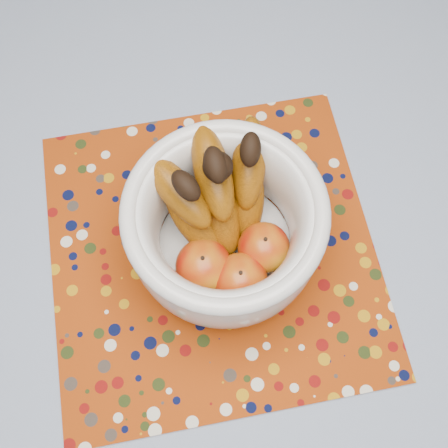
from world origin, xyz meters
name	(u,v)px	position (x,y,z in m)	size (l,w,h in m)	color
table	(215,273)	(0.00, 0.00, 0.67)	(1.20, 1.20, 0.75)	brown
tablecloth	(214,257)	(0.00, 0.00, 0.76)	(1.32, 1.32, 0.01)	slate
placemat	(213,251)	(0.00, 0.01, 0.76)	(0.45, 0.45, 0.00)	#8C2F07
fruit_bowl	(223,220)	(0.02, 0.01, 0.85)	(0.25, 0.26, 0.20)	silver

